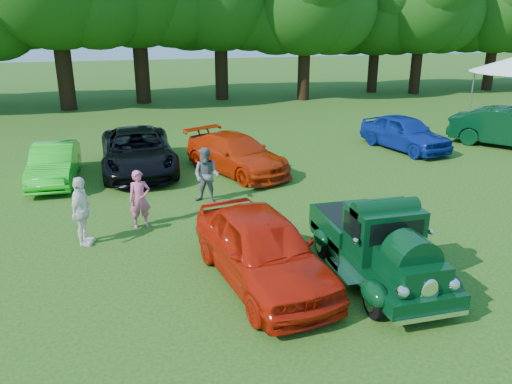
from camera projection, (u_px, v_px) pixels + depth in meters
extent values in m
plane|color=#1F4911|center=(325.00, 265.00, 11.54)|extent=(120.00, 120.00, 0.00)
cylinder|color=black|center=(375.00, 301.00, 9.43)|extent=(0.20, 0.68, 0.68)
cylinder|color=black|center=(446.00, 291.00, 9.79)|extent=(0.20, 0.68, 0.68)
cylinder|color=black|center=(324.00, 244.00, 11.81)|extent=(0.20, 0.68, 0.68)
cylinder|color=black|center=(382.00, 237.00, 12.17)|extent=(0.20, 0.68, 0.68)
cube|color=black|center=(378.00, 258.00, 10.82)|extent=(1.57, 4.12, 0.31)
cube|color=black|center=(410.00, 269.00, 9.57)|extent=(1.01, 1.33, 0.57)
cube|color=black|center=(383.00, 232.00, 10.49)|extent=(1.43, 1.05, 1.10)
cube|color=black|center=(396.00, 233.00, 9.96)|extent=(1.19, 0.05, 0.48)
cube|color=black|center=(354.00, 225.00, 11.88)|extent=(1.57, 1.88, 0.53)
cube|color=black|center=(355.00, 215.00, 11.79)|extent=(1.35, 1.65, 0.05)
ellipsoid|color=black|center=(375.00, 293.00, 9.37)|extent=(0.45, 0.78, 0.45)
ellipsoid|color=black|center=(448.00, 283.00, 9.74)|extent=(0.45, 0.78, 0.45)
ellipsoid|color=black|center=(322.00, 238.00, 11.75)|extent=(0.35, 0.66, 0.38)
ellipsoid|color=black|center=(385.00, 231.00, 12.13)|extent=(0.35, 0.66, 0.38)
ellipsoid|color=white|center=(430.00, 292.00, 8.98)|extent=(0.37, 0.11, 0.55)
sphere|color=white|center=(403.00, 292.00, 8.90)|extent=(0.26, 0.26, 0.26)
sphere|color=white|center=(453.00, 284.00, 9.14)|extent=(0.26, 0.26, 0.26)
cube|color=white|center=(431.00, 317.00, 9.00)|extent=(1.48, 0.10, 0.10)
cube|color=white|center=(337.00, 224.00, 12.86)|extent=(1.48, 0.10, 0.10)
imported|color=red|center=(262.00, 248.00, 10.57)|extent=(2.57, 4.82, 1.56)
imported|color=#1BCE1B|center=(54.00, 164.00, 17.11)|extent=(1.44, 3.97, 1.30)
imported|color=black|center=(138.00, 151.00, 18.31)|extent=(2.69, 5.58, 1.53)
imported|color=#B92606|center=(236.00, 154.00, 18.20)|extent=(3.73, 5.09, 1.37)
imported|color=navy|center=(405.00, 133.00, 21.32)|extent=(2.71, 4.59, 1.47)
imported|color=black|center=(512.00, 128.00, 21.68)|extent=(4.56, 5.00, 1.66)
imported|color=#E25D88|center=(140.00, 199.00, 13.39)|extent=(0.63, 0.46, 1.59)
imported|color=slate|center=(206.00, 176.00, 15.14)|extent=(1.06, 1.00, 1.72)
imported|color=white|center=(81.00, 211.00, 12.29)|extent=(0.68, 1.11, 1.77)
cylinder|color=slate|center=(471.00, 99.00, 26.11)|extent=(0.07, 0.07, 2.69)
cylinder|color=black|center=(64.00, 69.00, 29.94)|extent=(0.97, 0.97, 4.83)
cylinder|color=black|center=(141.00, 66.00, 32.37)|extent=(0.96, 0.96, 4.78)
cylinder|color=black|center=(221.00, 67.00, 33.84)|extent=(0.88, 0.88, 4.39)
cylinder|color=black|center=(304.00, 70.00, 33.75)|extent=(0.81, 0.81, 4.03)
cylinder|color=black|center=(373.00, 67.00, 37.26)|extent=(0.74, 0.74, 3.69)
sphere|color=#0F410E|center=(378.00, 7.00, 35.86)|extent=(6.74, 6.74, 6.74)
cylinder|color=black|center=(416.00, 67.00, 36.54)|extent=(0.78, 0.78, 3.89)
sphere|color=#0F410E|center=(423.00, 2.00, 35.06)|extent=(7.11, 7.11, 7.11)
cylinder|color=black|center=(490.00, 65.00, 38.29)|extent=(0.76, 0.76, 3.81)
sphere|color=#0F410E|center=(499.00, 5.00, 36.85)|extent=(6.96, 6.96, 6.96)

